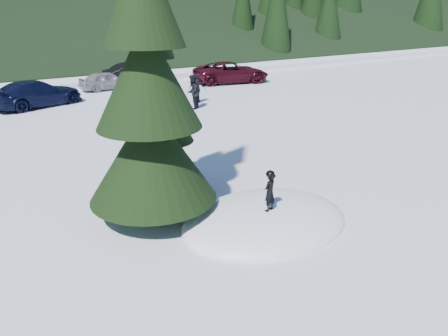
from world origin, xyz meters
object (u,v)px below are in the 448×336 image
adult_0 (193,92)px  car_4 (107,81)px  car_6 (231,72)px  spruce_tall (148,90)px  car_5 (138,74)px  car_3 (37,93)px  spruce_short (162,122)px  child_skier (270,192)px  adult_1 (197,89)px

adult_0 → car_4: (-1.79, 8.23, -0.30)m
car_4 → car_6: size_ratio=0.66×
spruce_tall → car_5: size_ratio=1.84×
car_3 → car_6: size_ratio=0.91×
spruce_short → child_skier: spruce_short is taller
car_6 → adult_0: bearing=146.3°
child_skier → car_4: bearing=-115.7°
car_3 → car_5: car_5 is taller
adult_0 → child_skier: bearing=28.3°
spruce_short → car_6: 20.15m
spruce_short → car_3: size_ratio=1.08×
spruce_short → adult_1: 12.92m
spruce_tall → car_4: (5.51, 18.94, -2.71)m
car_3 → car_4: bearing=-77.6°
spruce_short → adult_0: (6.30, 9.31, -1.19)m
child_skier → car_4: child_skier is taller
spruce_short → car_4: size_ratio=1.50×
child_skier → car_4: (3.44, 21.03, -0.35)m
spruce_tall → adult_0: (7.30, 10.71, -2.41)m
car_5 → car_6: 6.62m
spruce_tall → adult_1: 14.79m
adult_1 → spruce_short: bearing=92.8°
spruce_short → child_skier: bearing=-73.0°
spruce_tall → adult_1: spruce_tall is taller
car_4 → car_6: (8.47, -2.19, 0.14)m
spruce_tall → adult_0: spruce_tall is taller
adult_0 → car_5: adult_0 is taller
child_skier → car_6: 22.30m
adult_0 → car_5: 9.06m
spruce_tall → car_6: size_ratio=1.59×
car_3 → car_5: (7.57, 3.74, 0.05)m
spruce_tall → child_skier: (2.07, -2.09, -2.36)m
spruce_short → car_5: 19.70m
car_3 → car_6: bearing=-104.9°
car_5 → adult_1: bearing=179.2°
child_skier → car_4: size_ratio=0.27×
adult_0 → car_3: size_ratio=0.37×
spruce_tall → car_3: size_ratio=1.74×
adult_1 → adult_0: bearing=88.8°
car_3 → adult_0: bearing=-146.0°
adult_1 → car_3: bearing=10.1°
adult_0 → adult_1: bearing=-168.2°
adult_0 → car_4: adult_0 is taller
spruce_tall → car_4: spruce_tall is taller
spruce_tall → spruce_short: spruce_tall is taller
adult_1 → car_3: (-7.80, 4.03, -0.07)m
child_skier → adult_1: bearing=-130.4°
car_4 → car_6: 8.75m
spruce_short → adult_1: (7.31, 10.57, -1.31)m
child_skier → car_5: size_ratio=0.21×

